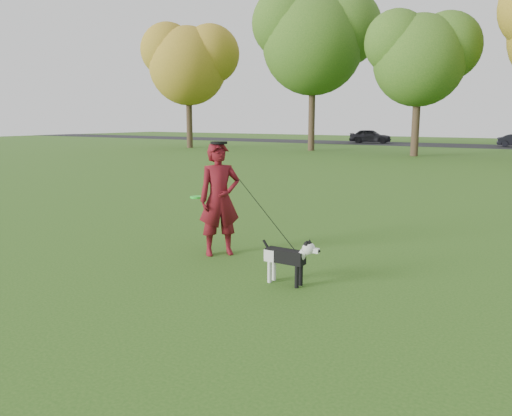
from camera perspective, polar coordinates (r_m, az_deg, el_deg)
The scene contains 7 objects.
ground at distance 8.52m, azimuth -0.87°, elevation -6.00°, with size 120.00×120.00×0.00m, color #285116.
road at distance 47.13m, azimuth 26.90°, elevation 6.24°, with size 120.00×7.00×0.02m, color black.
man at distance 8.71m, azimuth -4.19°, elevation 1.01°, with size 0.72×0.47×1.98m, color #5B0D1E.
dog at distance 7.21m, azimuth 3.86°, elevation -5.46°, with size 0.94×0.19×0.71m.
car_left at distance 49.70m, azimuth 12.94°, elevation 8.01°, with size 1.58×3.92×1.33m, color black.
man_held_items at distance 7.71m, azimuth 1.15°, elevation -0.64°, with size 2.50×0.94×1.51m.
tree_row at distance 33.82m, azimuth 22.98°, elevation 17.99°, with size 51.74×8.86×12.01m.
Camera 1 is at (4.47, -6.85, 2.38)m, focal length 35.00 mm.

